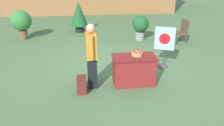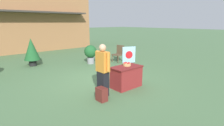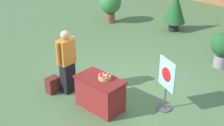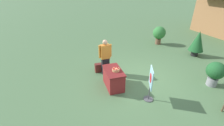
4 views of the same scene
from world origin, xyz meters
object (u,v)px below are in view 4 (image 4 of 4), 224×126
object	(u,v)px
potted_plant_near_left	(198,42)
poster_board	(150,83)
backpack	(98,68)
potted_plant_far_left	(215,72)
potted_plant_far_right	(159,33)
display_table	(113,78)
apple_basket	(116,70)
person_visitor	(105,57)

from	to	relation	value
potted_plant_near_left	poster_board	bearing A→B (deg)	-59.72
backpack	potted_plant_near_left	world-z (taller)	potted_plant_near_left
potted_plant_far_left	potted_plant_far_right	bearing A→B (deg)	172.22
display_table	potted_plant_far_left	distance (m)	4.20
apple_basket	potted_plant_near_left	size ratio (longest dim) A/B	0.19
apple_basket	potted_plant_near_left	bearing A→B (deg)	106.41
display_table	potted_plant_far_right	world-z (taller)	potted_plant_far_right
potted_plant_far_left	potted_plant_near_left	bearing A→B (deg)	148.52
person_visitor	potted_plant_far_left	xyz separation A→B (m)	(2.28, 4.07, -0.22)
potted_plant_near_left	apple_basket	bearing A→B (deg)	-73.59
potted_plant_far_right	potted_plant_near_left	size ratio (longest dim) A/B	0.85
apple_basket	backpack	world-z (taller)	apple_basket
poster_board	potted_plant_near_left	size ratio (longest dim) A/B	0.86
potted_plant_far_right	potted_plant_near_left	xyz separation A→B (m)	(2.51, 0.95, 0.09)
apple_basket	potted_plant_far_right	distance (m)	6.27
person_visitor	poster_board	bearing A→B (deg)	22.27
apple_basket	potted_plant_far_right	xyz separation A→B (m)	(-4.17, 4.68, -0.06)
display_table	potted_plant_near_left	distance (m)	5.93
poster_board	potted_plant_far_right	xyz separation A→B (m)	(-5.26, 3.75, 0.07)
backpack	potted_plant_far_right	size ratio (longest dim) A/B	0.33
apple_basket	potted_plant_far_left	xyz separation A→B (m)	(1.07, 3.96, -0.20)
person_visitor	apple_basket	bearing A→B (deg)	3.05
apple_basket	poster_board	world-z (taller)	poster_board
display_table	potted_plant_far_right	bearing A→B (deg)	130.70
apple_basket	potted_plant_near_left	distance (m)	5.87
display_table	poster_board	size ratio (longest dim) A/B	0.89
apple_basket	backpack	xyz separation A→B (m)	(-1.50, -0.40, -0.64)
display_table	potted_plant_far_right	distance (m)	6.27
backpack	potted_plant_far_left	xyz separation A→B (m)	(2.57, 4.36, 0.44)
display_table	potted_plant_far_left	bearing A→B (deg)	73.99
person_visitor	poster_board	xyz separation A→B (m)	(2.30, 1.04, -0.15)
display_table	apple_basket	size ratio (longest dim) A/B	3.97
apple_basket	display_table	bearing A→B (deg)	-142.46
apple_basket	potted_plant_far_left	size ratio (longest dim) A/B	0.27
display_table	backpack	size ratio (longest dim) A/B	2.78
backpack	potted_plant_near_left	size ratio (longest dim) A/B	0.28
potted_plant_far_left	person_visitor	bearing A→B (deg)	-119.30
person_visitor	poster_board	size ratio (longest dim) A/B	1.31
potted_plant_far_right	potted_plant_far_left	distance (m)	5.29
backpack	potted_plant_near_left	xyz separation A→B (m)	(-0.16, 6.03, 0.67)
apple_basket	person_visitor	bearing A→B (deg)	-174.91
display_table	backpack	bearing A→B (deg)	-166.85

